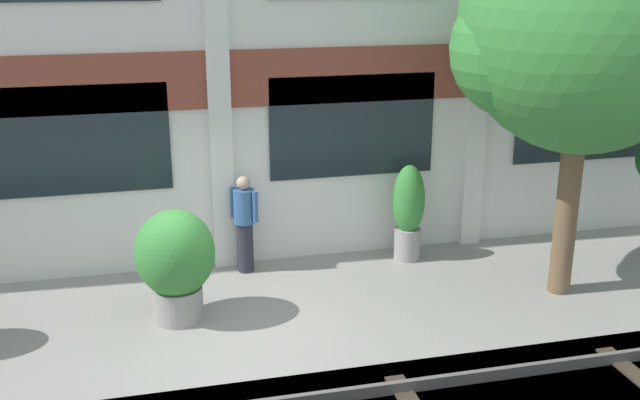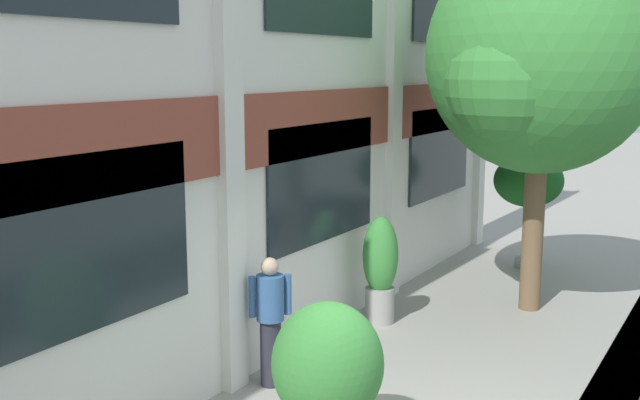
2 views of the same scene
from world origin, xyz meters
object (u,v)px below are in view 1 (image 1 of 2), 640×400
potted_plant_ribbed_drum (175,260)px  broadleaf_tree (586,30)px  potted_plant_glazed_jar (408,210)px  resident_by_doorway (245,221)px

potted_plant_ribbed_drum → broadleaf_tree: bearing=-4.2°
broadleaf_tree → potted_plant_glazed_jar: 4.01m
potted_plant_ribbed_drum → potted_plant_glazed_jar: potted_plant_glazed_jar is taller
broadleaf_tree → potted_plant_glazed_jar: size_ratio=3.56×
broadleaf_tree → resident_by_doorway: broadleaf_tree is taller
broadleaf_tree → potted_plant_glazed_jar: bearing=135.6°
resident_by_doorway → broadleaf_tree: bearing=112.2°
potted_plant_glazed_jar → resident_by_doorway: 2.75m
potted_plant_ribbed_drum → resident_by_doorway: size_ratio=1.01×
broadleaf_tree → potted_plant_glazed_jar: (-1.83, 1.79, -3.09)m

